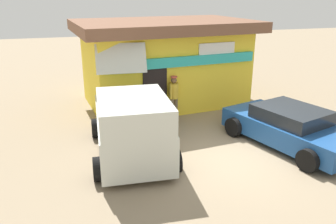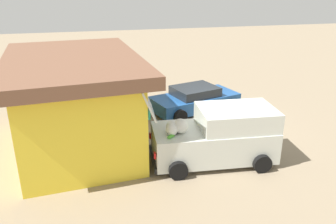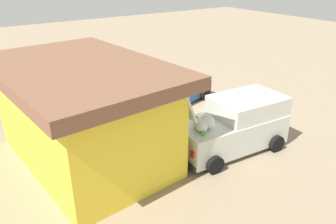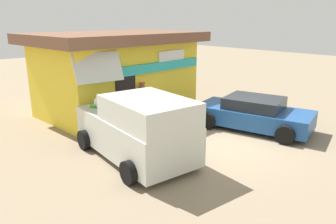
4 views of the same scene
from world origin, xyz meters
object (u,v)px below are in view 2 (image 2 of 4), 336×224
object	(u,v)px
vendor_standing	(135,120)
paint_bucket	(143,116)
unloaded_banana_pile	(127,163)
parked_sedan	(195,99)
customer_bending	(137,135)
storefront_bar	(76,101)
delivery_van	(218,135)

from	to	relation	value
vendor_standing	paint_bucket	xyz separation A→B (m)	(2.06, -0.60, -0.73)
unloaded_banana_pile	paint_bucket	distance (m)	4.10
parked_sedan	customer_bending	world-z (taller)	customer_bending
storefront_bar	unloaded_banana_pile	bearing A→B (deg)	-143.80
parked_sedan	vendor_standing	world-z (taller)	vendor_standing
storefront_bar	vendor_standing	size ratio (longest dim) A/B	4.60
delivery_van	unloaded_banana_pile	world-z (taller)	delivery_van
storefront_bar	delivery_van	xyz separation A→B (m)	(-2.34, -4.66, -0.82)
parked_sedan	vendor_standing	distance (m)	4.23
customer_bending	unloaded_banana_pile	xyz separation A→B (m)	(-0.62, 0.44, -0.69)
vendor_standing	unloaded_banana_pile	bearing A→B (deg)	163.20
parked_sedan	unloaded_banana_pile	world-z (taller)	parked_sedan
delivery_van	storefront_bar	bearing A→B (deg)	63.39
unloaded_banana_pile	paint_bucket	size ratio (longest dim) A/B	1.87
parked_sedan	unloaded_banana_pile	distance (m)	5.96
delivery_van	customer_bending	size ratio (longest dim) A/B	3.33
delivery_van	customer_bending	distance (m)	2.80
unloaded_banana_pile	paint_bucket	bearing A→B (deg)	-16.53
vendor_standing	customer_bending	distance (m)	1.26
customer_bending	storefront_bar	bearing A→B (deg)	52.97
customer_bending	unloaded_banana_pile	distance (m)	1.02
parked_sedan	paint_bucket	world-z (taller)	parked_sedan
storefront_bar	customer_bending	bearing A→B (deg)	-127.03
storefront_bar	parked_sedan	distance (m)	6.00
delivery_van	unloaded_banana_pile	size ratio (longest dim) A/B	6.38
parked_sedan	paint_bucket	size ratio (longest dim) A/B	11.51
vendor_standing	paint_bucket	size ratio (longest dim) A/B	4.17
storefront_bar	vendor_standing	bearing A→B (deg)	-96.71
customer_bending	paint_bucket	bearing A→B (deg)	-12.35
delivery_van	paint_bucket	bearing A→B (deg)	25.12
vendor_standing	customer_bending	bearing A→B (deg)	174.38
storefront_bar	unloaded_banana_pile	size ratio (longest dim) A/B	10.22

